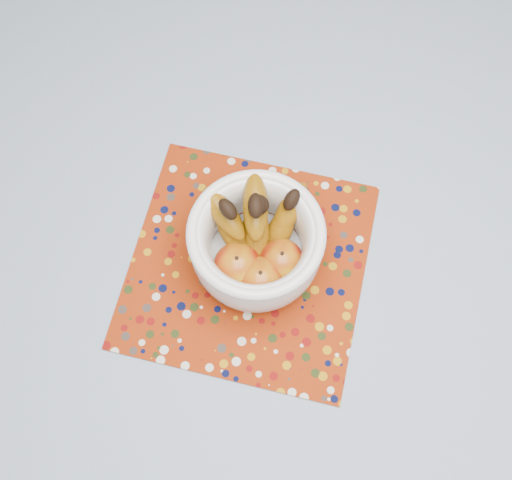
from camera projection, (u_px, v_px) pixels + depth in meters
table at (321, 286)px, 0.99m from camera, size 1.20×1.20×0.75m
tablecloth at (326, 270)px, 0.91m from camera, size 1.32×1.32×0.01m
placemat at (248, 265)px, 0.91m from camera, size 0.43×0.43×0.00m
fruit_bowl at (256, 239)px, 0.85m from camera, size 0.22×0.20×0.16m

